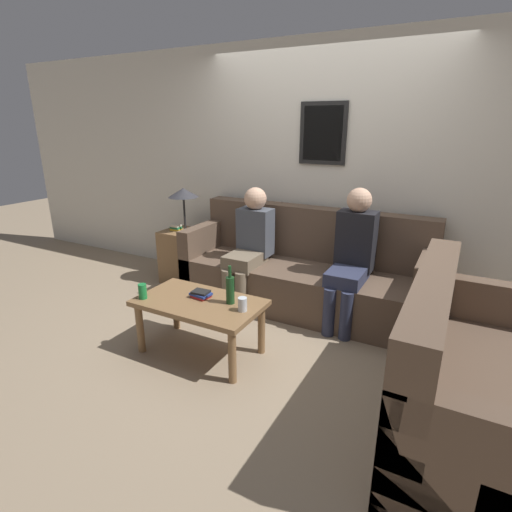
% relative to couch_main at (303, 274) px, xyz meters
% --- Properties ---
extents(ground_plane, '(16.00, 16.00, 0.00)m').
position_rel_couch_main_xyz_m(ground_plane, '(0.00, -0.50, -0.34)').
color(ground_plane, gray).
extents(wall_back, '(9.00, 0.08, 2.60)m').
position_rel_couch_main_xyz_m(wall_back, '(0.00, 0.43, 0.96)').
color(wall_back, silver).
rests_on(wall_back, ground_plane).
extents(couch_main, '(2.44, 0.82, 0.98)m').
position_rel_couch_main_xyz_m(couch_main, '(0.00, 0.00, 0.00)').
color(couch_main, brown).
rests_on(couch_main, ground_plane).
extents(couch_side, '(0.82, 1.65, 0.98)m').
position_rel_couch_main_xyz_m(couch_side, '(1.52, -1.25, 0.00)').
color(couch_side, brown).
rests_on(couch_side, ground_plane).
extents(coffee_table, '(1.00, 0.57, 0.46)m').
position_rel_couch_main_xyz_m(coffee_table, '(-0.39, -1.24, 0.05)').
color(coffee_table, olive).
rests_on(coffee_table, ground_plane).
extents(side_table_with_lamp, '(0.44, 0.43, 1.11)m').
position_rel_couch_main_xyz_m(side_table_with_lamp, '(-1.50, -0.04, 0.04)').
color(side_table_with_lamp, olive).
rests_on(side_table_with_lamp, ground_plane).
extents(wine_bottle, '(0.07, 0.07, 0.31)m').
position_rel_couch_main_xyz_m(wine_bottle, '(-0.15, -1.16, 0.24)').
color(wine_bottle, '#19421E').
rests_on(wine_bottle, coffee_table).
extents(drinking_glass, '(0.07, 0.07, 0.11)m').
position_rel_couch_main_xyz_m(drinking_glass, '(0.00, -1.23, 0.18)').
color(drinking_glass, silver).
rests_on(drinking_glass, coffee_table).
extents(book_stack, '(0.17, 0.13, 0.06)m').
position_rel_couch_main_xyz_m(book_stack, '(-0.42, -1.18, 0.15)').
color(book_stack, red).
rests_on(book_stack, coffee_table).
extents(soda_can, '(0.07, 0.07, 0.12)m').
position_rel_couch_main_xyz_m(soda_can, '(-0.82, -1.41, 0.18)').
color(soda_can, '#197A38').
rests_on(soda_can, coffee_table).
extents(person_left, '(0.34, 0.61, 1.19)m').
position_rel_couch_main_xyz_m(person_left, '(-0.52, -0.18, 0.32)').
color(person_left, '#756651').
rests_on(person_left, ground_plane).
extents(person_right, '(0.34, 0.61, 1.26)m').
position_rel_couch_main_xyz_m(person_right, '(0.51, -0.13, 0.34)').
color(person_right, '#2D334C').
rests_on(person_right, ground_plane).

